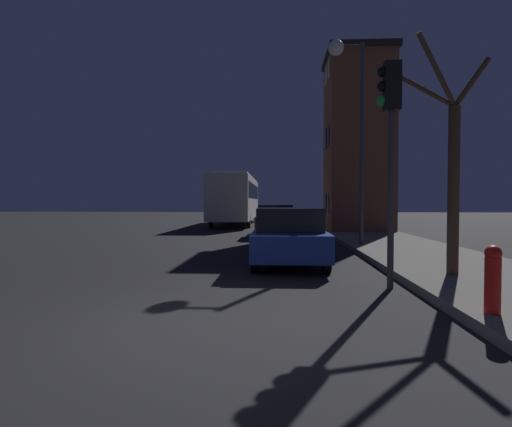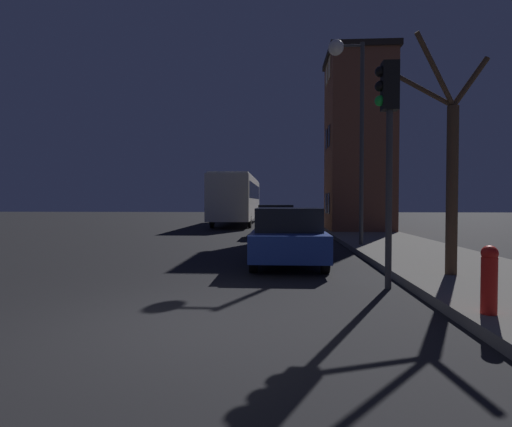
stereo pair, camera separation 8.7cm
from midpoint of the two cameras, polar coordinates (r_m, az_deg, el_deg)
ground_plane at (r=5.47m, az=-10.97°, el=-15.80°), size 120.00×120.00×0.00m
brick_building at (r=22.38m, az=14.53°, el=9.91°), size 3.47×3.90×9.38m
streetlamp at (r=14.68m, az=13.21°, el=16.52°), size 1.24×0.53×7.05m
traffic_light at (r=8.02m, az=18.62°, el=11.71°), size 0.43×0.24×4.25m
bare_tree at (r=9.01m, az=26.26°, el=5.65°), size 1.82×0.83×4.75m
bus at (r=29.03m, az=-2.59°, el=2.45°), size 2.59×11.95×3.43m
car_near_lane at (r=10.49m, az=4.84°, el=-3.18°), size 1.83×3.98×1.49m
car_mid_lane at (r=19.25m, az=3.01°, el=-0.90°), size 1.81×4.34×1.51m
fire_hydrant at (r=6.13m, az=30.71°, el=-7.93°), size 0.21×0.21×0.91m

